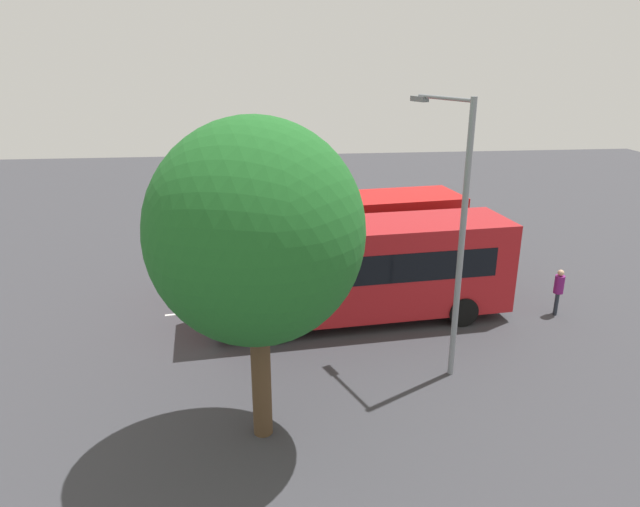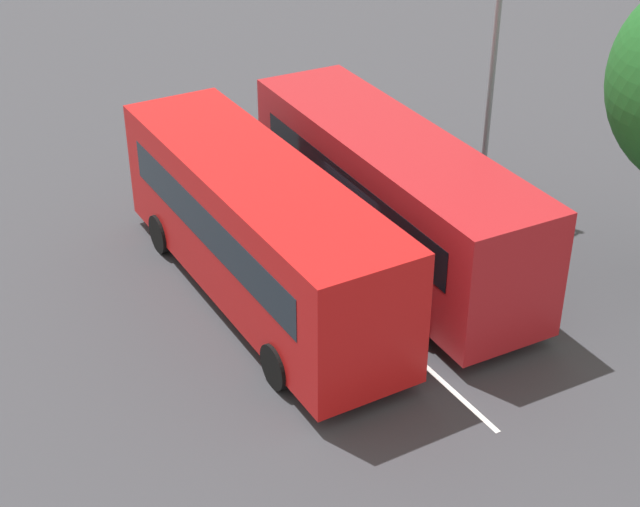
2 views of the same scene
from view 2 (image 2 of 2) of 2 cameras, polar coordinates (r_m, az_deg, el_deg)
ground_plane at (r=22.89m, az=0.56°, el=-1.52°), size 64.47×64.47×0.00m
bus_far_left at (r=22.89m, az=4.24°, el=3.58°), size 9.92×3.35×3.28m
bus_center_left at (r=21.38m, az=-3.76°, el=1.52°), size 9.96×3.67×3.28m
pedestrian at (r=28.88m, az=-1.00°, el=7.73°), size 0.44×0.44×1.61m
street_lamp at (r=24.96m, az=10.00°, el=11.73°), size 1.04×2.31×7.41m
lane_stripe_outer_left at (r=22.89m, az=0.56°, el=-1.51°), size 12.56×1.75×0.01m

